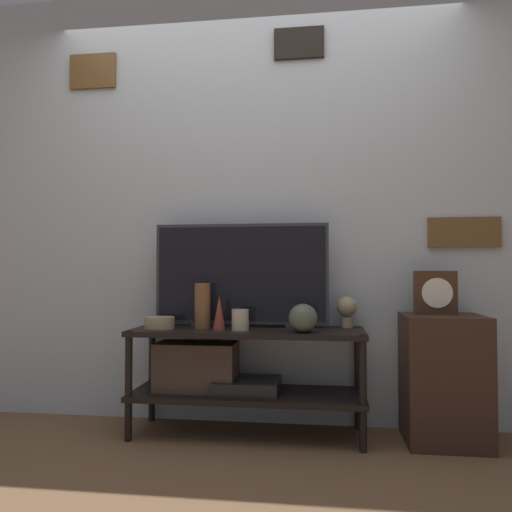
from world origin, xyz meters
The scene contains 12 objects.
ground_plane centered at (0.00, 0.00, 0.00)m, with size 12.00×12.00×0.00m, color brown.
wall_back centered at (0.00, 0.52, 1.35)m, with size 6.40×0.08×2.70m.
media_console centered at (-0.12, 0.26, 0.37)m, with size 1.31×0.43×0.59m.
television centered at (-0.05, 0.35, 0.90)m, with size 1.02×0.05×0.60m.
vase_slim_bronze centered at (-0.15, 0.20, 0.69)m, with size 0.07×0.07×0.19m.
vase_tall_ceramic centered at (-0.26, 0.25, 0.72)m, with size 0.09×0.09×0.26m.
vase_round_glass centered at (0.32, 0.13, 0.67)m, with size 0.15×0.15×0.15m.
vase_wide_bowl centered at (-0.50, 0.21, 0.62)m, with size 0.17×0.17×0.07m.
candle_jar centered at (-0.03, 0.18, 0.65)m, with size 0.09×0.09×0.12m.
decorative_bust centered at (0.56, 0.40, 0.70)m, with size 0.12×0.12×0.18m.
side_table centered at (1.07, 0.27, 0.34)m, with size 0.42×0.40×0.68m.
mantel_clock centered at (1.04, 0.32, 0.80)m, with size 0.22×0.11×0.24m.
Camera 1 is at (0.43, -2.53, 0.91)m, focal length 35.00 mm.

